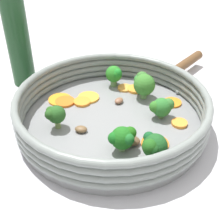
{
  "coord_description": "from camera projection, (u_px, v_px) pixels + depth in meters",
  "views": [
    {
      "loc": [
        -0.45,
        -0.11,
        0.36
      ],
      "look_at": [
        0.0,
        0.0,
        0.03
      ],
      "focal_mm": 50.0,
      "sensor_mm": 36.0,
      "label": 1
    }
  ],
  "objects": [
    {
      "name": "skillet_handle",
      "position": [
        182.0,
        66.0,
        0.72
      ],
      "size": [
        0.16,
        0.09,
        0.02
      ],
      "primitive_type": "cylinder",
      "rotation": [
        1.57,
        0.0,
        1.12
      ],
      "color": "brown",
      "rests_on": "skillet"
    },
    {
      "name": "skillet",
      "position": [
        112.0,
        122.0,
        0.58
      ],
      "size": [
        0.33,
        0.33,
        0.02
      ],
      "primitive_type": "cylinder",
      "color": "gray",
      "rests_on": "ground_plane"
    },
    {
      "name": "carrot_slice_5",
      "position": [
        60.0,
        100.0,
        0.62
      ],
      "size": [
        0.05,
        0.05,
        0.0
      ],
      "primitive_type": "cylinder",
      "rotation": [
        0.0,
        0.0,
        0.2
      ],
      "color": "orange",
      "rests_on": "skillet"
    },
    {
      "name": "skillet_rivet_left",
      "position": [
        178.0,
        92.0,
        0.64
      ],
      "size": [
        0.01,
        0.01,
        0.01
      ],
      "primitive_type": "sphere",
      "color": "gray",
      "rests_on": "skillet"
    },
    {
      "name": "skillet_rivet_right",
      "position": [
        140.0,
        78.0,
        0.69
      ],
      "size": [
        0.01,
        0.01,
        0.01
      ],
      "primitive_type": "sphere",
      "color": "gray",
      "rests_on": "skillet"
    },
    {
      "name": "carrot_slice_6",
      "position": [
        65.0,
        102.0,
        0.62
      ],
      "size": [
        0.05,
        0.05,
        0.0
      ],
      "primitive_type": "cylinder",
      "rotation": [
        0.0,
        0.0,
        1.99
      ],
      "color": "orange",
      "rests_on": "skillet"
    },
    {
      "name": "mushroom_piece_1",
      "position": [
        81.0,
        129.0,
        0.54
      ],
      "size": [
        0.02,
        0.02,
        0.01
      ],
      "primitive_type": "ellipsoid",
      "rotation": [
        0.0,
        0.0,
        4.81
      ],
      "color": "brown",
      "rests_on": "skillet"
    },
    {
      "name": "carrot_slice_8",
      "position": [
        179.0,
        123.0,
        0.56
      ],
      "size": [
        0.04,
        0.04,
        0.01
      ],
      "primitive_type": "cylinder",
      "rotation": [
        0.0,
        0.0,
        5.92
      ],
      "color": "orange",
      "rests_on": "skillet"
    },
    {
      "name": "carrot_slice_2",
      "position": [
        82.0,
        102.0,
        0.61
      ],
      "size": [
        0.04,
        0.04,
        0.01
      ],
      "primitive_type": "cylinder",
      "rotation": [
        0.0,
        0.0,
        4.8
      ],
      "color": "orange",
      "rests_on": "skillet"
    },
    {
      "name": "broccoli_floret_1",
      "position": [
        162.0,
        107.0,
        0.56
      ],
      "size": [
        0.04,
        0.04,
        0.04
      ],
      "color": "#60854C",
      "rests_on": "skillet"
    },
    {
      "name": "ground_plane",
      "position": [
        112.0,
        126.0,
        0.58
      ],
      "size": [
        4.0,
        4.0,
        0.0
      ],
      "primitive_type": "plane",
      "color": "#B7B7C0"
    },
    {
      "name": "broccoli_floret_3",
      "position": [
        55.0,
        115.0,
        0.54
      ],
      "size": [
        0.03,
        0.03,
        0.04
      ],
      "color": "#7F9850",
      "rests_on": "skillet"
    },
    {
      "name": "carrot_slice_3",
      "position": [
        89.0,
        97.0,
        0.63
      ],
      "size": [
        0.05,
        0.05,
        0.0
      ],
      "primitive_type": "cylinder",
      "rotation": [
        0.0,
        0.0,
        1.37
      ],
      "color": "#F99D32",
      "rests_on": "skillet"
    },
    {
      "name": "mushroom_piece_2",
      "position": [
        131.0,
        141.0,
        0.51
      ],
      "size": [
        0.03,
        0.03,
        0.01
      ],
      "primitive_type": "ellipsoid",
      "rotation": [
        0.0,
        0.0,
        1.69
      ],
      "color": "brown",
      "rests_on": "skillet"
    },
    {
      "name": "broccoli_floret_5",
      "position": [
        123.0,
        138.0,
        0.49
      ],
      "size": [
        0.04,
        0.04,
        0.04
      ],
      "color": "#85A66F",
      "rests_on": "skillet"
    },
    {
      "name": "carrot_slice_4",
      "position": [
        135.0,
        89.0,
        0.65
      ],
      "size": [
        0.04,
        0.04,
        0.01
      ],
      "primitive_type": "cylinder",
      "rotation": [
        0.0,
        0.0,
        5.03
      ],
      "color": "orange",
      "rests_on": "skillet"
    },
    {
      "name": "carrot_slice_0",
      "position": [
        155.0,
        144.0,
        0.51
      ],
      "size": [
        0.07,
        0.07,
        0.0
      ],
      "primitive_type": "cylinder",
      "rotation": [
        0.0,
        0.0,
        0.78
      ],
      "color": "orange",
      "rests_on": "skillet"
    },
    {
      "name": "broccoli_floret_2",
      "position": [
        114.0,
        74.0,
        0.65
      ],
      "size": [
        0.04,
        0.04,
        0.05
      ],
      "color": "#5C864C",
      "rests_on": "skillet"
    },
    {
      "name": "mushroom_piece_0",
      "position": [
        118.0,
        101.0,
        0.61
      ],
      "size": [
        0.02,
        0.02,
        0.01
      ],
      "primitive_type": "ellipsoid",
      "rotation": [
        0.0,
        0.0,
        5.91
      ],
      "color": "brown",
      "rests_on": "skillet"
    },
    {
      "name": "carrot_slice_7",
      "position": [
        172.0,
        102.0,
        0.61
      ],
      "size": [
        0.05,
        0.05,
        0.0
      ],
      "primitive_type": "cylinder",
      "rotation": [
        0.0,
        0.0,
        5.49
      ],
      "color": "orange",
      "rests_on": "skillet"
    },
    {
      "name": "broccoli_floret_4",
      "position": [
        143.0,
        83.0,
        0.62
      ],
      "size": [
        0.05,
        0.04,
        0.05
      ],
      "color": "#72A55F",
      "rests_on": "skillet"
    },
    {
      "name": "oil_bottle",
      "position": [
        17.0,
        37.0,
        0.65
      ],
      "size": [
        0.05,
        0.05,
        0.26
      ],
      "color": "#193D1E",
      "rests_on": "ground_plane"
    },
    {
      "name": "broccoli_floret_0",
      "position": [
        154.0,
        146.0,
        0.46
      ],
      "size": [
        0.04,
        0.04,
        0.05
      ],
      "color": "#779458",
      "rests_on": "skillet"
    },
    {
      "name": "skillet_rim_wall",
      "position": [
        112.0,
        106.0,
        0.56
      ],
      "size": [
        0.35,
        0.35,
        0.05
      ],
      "color": "gray",
      "rests_on": "skillet"
    },
    {
      "name": "carrot_slice_1",
      "position": [
        123.0,
        88.0,
        0.66
      ],
      "size": [
        0.04,
        0.04,
        0.0
      ],
      "primitive_type": "cylinder",
      "rotation": [
        0.0,
        0.0,
        3.8
      ],
      "color": "#EE9A3F",
      "rests_on": "skillet"
    }
  ]
}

